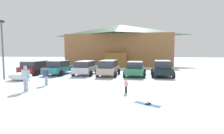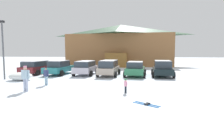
{
  "view_description": "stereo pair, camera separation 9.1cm",
  "coord_description": "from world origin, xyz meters",
  "px_view_note": "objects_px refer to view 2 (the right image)",
  "views": [
    {
      "loc": [
        3.18,
        -6.77,
        2.55
      ],
      "look_at": [
        1.36,
        8.43,
        1.24
      ],
      "focal_mm": 28.0,
      "sensor_mm": 36.0,
      "label": 1
    },
    {
      "loc": [
        3.27,
        -6.76,
        2.55
      ],
      "look_at": [
        1.36,
        8.43,
        1.24
      ],
      "focal_mm": 28.0,
      "sensor_mm": 36.0,
      "label": 2
    }
  ],
  "objects_px": {
    "parked_maroon_van": "(36,67)",
    "parked_beige_suv": "(109,67)",
    "parked_teal_hatchback": "(60,67)",
    "parked_black_sedan": "(162,68)",
    "skier_adult_in_blue_parka": "(25,77)",
    "skier_teen_in_navy_coat": "(46,75)",
    "skier_child_in_pink_snowsuit": "(126,85)",
    "parked_silver_wagon": "(86,67)",
    "parked_green_coupe": "(135,69)",
    "ski_lodge": "(120,45)",
    "plowed_snow_pile": "(21,76)",
    "lamp_post": "(3,47)",
    "pair_of_skis": "(147,104)"
  },
  "relations": [
    {
      "from": "parked_maroon_van",
      "to": "skier_child_in_pink_snowsuit",
      "type": "xyz_separation_m",
      "value": [
        10.77,
        -8.22,
        -0.35
      ]
    },
    {
      "from": "parked_teal_hatchback",
      "to": "plowed_snow_pile",
      "type": "bearing_deg",
      "value": -112.38
    },
    {
      "from": "skier_adult_in_blue_parka",
      "to": "skier_teen_in_navy_coat",
      "type": "distance_m",
      "value": 2.22
    },
    {
      "from": "plowed_snow_pile",
      "to": "ski_lodge",
      "type": "bearing_deg",
      "value": 70.01
    },
    {
      "from": "parked_teal_hatchback",
      "to": "plowed_snow_pile",
      "type": "relative_size",
      "value": 2.29
    },
    {
      "from": "ski_lodge",
      "to": "parked_teal_hatchback",
      "type": "xyz_separation_m",
      "value": [
        -5.68,
        -16.2,
        -3.21
      ]
    },
    {
      "from": "ski_lodge",
      "to": "lamp_post",
      "type": "relative_size",
      "value": 3.74
    },
    {
      "from": "lamp_post",
      "to": "skier_teen_in_navy_coat",
      "type": "bearing_deg",
      "value": -22.82
    },
    {
      "from": "ski_lodge",
      "to": "plowed_snow_pile",
      "type": "bearing_deg",
      "value": -109.99
    },
    {
      "from": "parked_silver_wagon",
      "to": "parked_green_coupe",
      "type": "distance_m",
      "value": 5.54
    },
    {
      "from": "skier_adult_in_blue_parka",
      "to": "skier_child_in_pink_snowsuit",
      "type": "height_order",
      "value": "skier_adult_in_blue_parka"
    },
    {
      "from": "parked_green_coupe",
      "to": "skier_adult_in_blue_parka",
      "type": "height_order",
      "value": "skier_adult_in_blue_parka"
    },
    {
      "from": "parked_maroon_van",
      "to": "plowed_snow_pile",
      "type": "xyz_separation_m",
      "value": [
        1.07,
        -4.39,
        -0.49
      ]
    },
    {
      "from": "parked_beige_suv",
      "to": "ski_lodge",
      "type": "bearing_deg",
      "value": 90.17
    },
    {
      "from": "parked_maroon_van",
      "to": "skier_adult_in_blue_parka",
      "type": "height_order",
      "value": "skier_adult_in_blue_parka"
    },
    {
      "from": "parked_black_sedan",
      "to": "skier_teen_in_navy_coat",
      "type": "xyz_separation_m",
      "value": [
        -9.67,
        -6.2,
        -0.05
      ]
    },
    {
      "from": "parked_beige_suv",
      "to": "skier_child_in_pink_snowsuit",
      "type": "height_order",
      "value": "parked_beige_suv"
    },
    {
      "from": "parked_maroon_van",
      "to": "parked_silver_wagon",
      "type": "bearing_deg",
      "value": -0.1
    },
    {
      "from": "parked_maroon_van",
      "to": "skier_child_in_pink_snowsuit",
      "type": "distance_m",
      "value": 13.55
    },
    {
      "from": "parked_green_coupe",
      "to": "parked_teal_hatchback",
      "type": "bearing_deg",
      "value": 177.77
    },
    {
      "from": "parked_teal_hatchback",
      "to": "parked_silver_wagon",
      "type": "height_order",
      "value": "parked_teal_hatchback"
    },
    {
      "from": "skier_child_in_pink_snowsuit",
      "to": "lamp_post",
      "type": "bearing_deg",
      "value": 160.47
    },
    {
      "from": "parked_beige_suv",
      "to": "parked_green_coupe",
      "type": "distance_m",
      "value": 2.83
    },
    {
      "from": "lamp_post",
      "to": "skier_child_in_pink_snowsuit",
      "type": "bearing_deg",
      "value": -19.53
    },
    {
      "from": "parked_maroon_van",
      "to": "parked_beige_suv",
      "type": "distance_m",
      "value": 8.61
    },
    {
      "from": "parked_teal_hatchback",
      "to": "skier_child_in_pink_snowsuit",
      "type": "xyz_separation_m",
      "value": [
        7.9,
        -8.2,
        -0.31
      ]
    },
    {
      "from": "parked_silver_wagon",
      "to": "parked_beige_suv",
      "type": "relative_size",
      "value": 0.95
    },
    {
      "from": "parked_silver_wagon",
      "to": "skier_child_in_pink_snowsuit",
      "type": "height_order",
      "value": "parked_silver_wagon"
    },
    {
      "from": "parked_teal_hatchback",
      "to": "pair_of_skis",
      "type": "xyz_separation_m",
      "value": [
        9.03,
        -10.47,
        -0.79
      ]
    },
    {
      "from": "skier_child_in_pink_snowsuit",
      "to": "parked_maroon_van",
      "type": "bearing_deg",
      "value": 142.65
    },
    {
      "from": "parked_green_coupe",
      "to": "skier_child_in_pink_snowsuit",
      "type": "relative_size",
      "value": 4.92
    },
    {
      "from": "parked_beige_suv",
      "to": "pair_of_skis",
      "type": "height_order",
      "value": "parked_beige_suv"
    },
    {
      "from": "parked_beige_suv",
      "to": "parked_maroon_van",
      "type": "bearing_deg",
      "value": 177.18
    },
    {
      "from": "parked_green_coupe",
      "to": "parked_black_sedan",
      "type": "bearing_deg",
      "value": 3.77
    },
    {
      "from": "skier_child_in_pink_snowsuit",
      "to": "plowed_snow_pile",
      "type": "height_order",
      "value": "skier_child_in_pink_snowsuit"
    },
    {
      "from": "skier_adult_in_blue_parka",
      "to": "pair_of_skis",
      "type": "xyz_separation_m",
      "value": [
        7.57,
        -1.91,
        -0.92
      ]
    },
    {
      "from": "parked_green_coupe",
      "to": "plowed_snow_pile",
      "type": "height_order",
      "value": "parked_green_coupe"
    },
    {
      "from": "parked_silver_wagon",
      "to": "skier_child_in_pink_snowsuit",
      "type": "bearing_deg",
      "value": -59.35
    },
    {
      "from": "ski_lodge",
      "to": "parked_maroon_van",
      "type": "xyz_separation_m",
      "value": [
        -8.55,
        -16.18,
        -3.17
      ]
    },
    {
      "from": "parked_maroon_van",
      "to": "pair_of_skis",
      "type": "distance_m",
      "value": 15.88
    },
    {
      "from": "ski_lodge",
      "to": "parked_black_sedan",
      "type": "xyz_separation_m",
      "value": [
        5.69,
        -16.34,
        -3.18
      ]
    },
    {
      "from": "parked_maroon_van",
      "to": "parked_teal_hatchback",
      "type": "height_order",
      "value": "parked_teal_hatchback"
    },
    {
      "from": "parked_silver_wagon",
      "to": "lamp_post",
      "type": "relative_size",
      "value": 0.75
    },
    {
      "from": "parked_maroon_van",
      "to": "parked_beige_suv",
      "type": "bearing_deg",
      "value": -2.82
    },
    {
      "from": "parked_teal_hatchback",
      "to": "parked_black_sedan",
      "type": "height_order",
      "value": "parked_black_sedan"
    },
    {
      "from": "lamp_post",
      "to": "parked_teal_hatchback",
      "type": "bearing_deg",
      "value": 48.74
    },
    {
      "from": "ski_lodge",
      "to": "parked_teal_hatchback",
      "type": "bearing_deg",
      "value": -109.34
    },
    {
      "from": "skier_teen_in_navy_coat",
      "to": "lamp_post",
      "type": "xyz_separation_m",
      "value": [
        -5.31,
        2.24,
        2.26
      ]
    },
    {
      "from": "parked_silver_wagon",
      "to": "plowed_snow_pile",
      "type": "xyz_separation_m",
      "value": [
        -4.84,
        -4.38,
        -0.5
      ]
    },
    {
      "from": "parked_silver_wagon",
      "to": "parked_green_coupe",
      "type": "height_order",
      "value": "parked_silver_wagon"
    }
  ]
}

